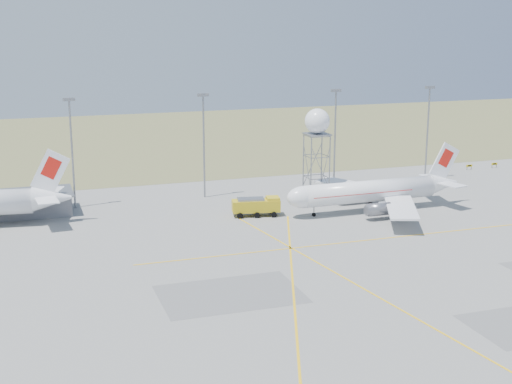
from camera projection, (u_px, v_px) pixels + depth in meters
name	position (u px, v px, depth m)	size (l,w,h in m)	color
ground	(430.00, 319.00, 83.50)	(400.00, 400.00, 0.00)	gray
grass_strip	(174.00, 138.00, 212.44)	(400.00, 120.00, 0.03)	brown
building_grey	(19.00, 204.00, 127.97)	(19.00, 10.00, 3.90)	gray
mast_a	(72.00, 144.00, 130.56)	(2.20, 0.50, 20.50)	gray
mast_b	(204.00, 137.00, 138.35)	(2.20, 0.50, 20.50)	gray
mast_c	(335.00, 130.00, 147.06)	(2.20, 0.50, 20.50)	gray
mast_d	(428.00, 125.00, 153.91)	(2.20, 0.50, 20.50)	gray
taxi_sign_near	(469.00, 166.00, 166.91)	(1.60, 0.17, 1.20)	black
taxi_sign_far	(494.00, 164.00, 169.09)	(1.60, 0.17, 1.20)	black
airliner_main	(372.00, 192.00, 130.09)	(35.08, 34.14, 11.94)	white
radar_tower	(317.00, 148.00, 138.49)	(4.87, 4.87, 17.64)	gray
fire_truck	(257.00, 207.00, 127.23)	(8.89, 4.69, 3.40)	gold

